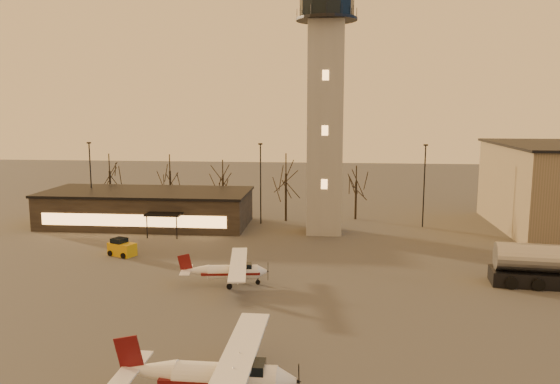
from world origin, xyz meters
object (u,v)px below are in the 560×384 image
Objects in this scene: terminal at (147,208)px; cessna_front at (229,382)px; cessna_rear at (234,274)px; control_tower at (326,91)px; service_cart at (122,249)px; fuel_truck at (552,270)px.

terminal is 43.81m from cessna_front.
cessna_rear is (-2.98, 18.15, -0.24)m from cessna_front.
cessna_rear is at bearing -109.64° from control_tower.
cessna_front is at bearing -96.16° from control_tower.
control_tower is 1.28× the size of terminal.
cessna_front reaches higher than service_cart.
terminal is 45.41m from fuel_truck.
cessna_front is at bearing -65.88° from terminal.
service_cart is (2.17, -13.96, -1.51)m from terminal.
control_tower reaches higher than service_cart.
control_tower is at bearing 55.64° from service_cart.
cessna_rear is at bearing 100.06° from cessna_front.
terminal reaches higher than fuel_truck.
terminal reaches higher than cessna_rear.
control_tower is 27.96m from service_cart.
cessna_rear is 3.24× the size of service_cart.
cessna_front is 1.25× the size of cessna_rear.
cessna_rear is 14.98m from service_cart.
fuel_truck is (40.89, -19.73, -0.76)m from terminal.
fuel_truck reaches higher than cessna_rear.
fuel_truck is at bearing -43.20° from control_tower.
cessna_front is 18.40m from cessna_rear.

